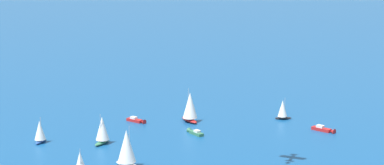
% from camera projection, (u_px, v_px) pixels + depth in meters
% --- Properties ---
extents(sailboat_near_centre, '(3.73, 6.25, 7.86)m').
position_uv_depth(sailboat_near_centre, '(283.00, 110.00, 207.96)').
color(sailboat_near_centre, black).
rests_on(sailboat_near_centre, ground_plane).
extents(motorboat_far_port, '(7.09, 6.72, 2.26)m').
position_uv_depth(motorboat_far_port, '(137.00, 120.00, 204.50)').
color(motorboat_far_port, '#B21E1E').
rests_on(motorboat_far_port, ground_plane).
extents(motorboat_far_stbd, '(7.83, 6.60, 2.38)m').
position_uv_depth(motorboat_far_stbd, '(324.00, 130.00, 192.84)').
color(motorboat_far_stbd, '#B21E1E').
rests_on(motorboat_far_stbd, ground_plane).
extents(sailboat_offshore, '(6.72, 3.88, 8.52)m').
position_uv_depth(sailboat_offshore, '(80.00, 165.00, 148.19)').
color(sailboat_offshore, '#33704C').
rests_on(sailboat_offshore, ground_plane).
extents(sailboat_outer_ring_a, '(6.44, 4.46, 8.04)m').
position_uv_depth(sailboat_outer_ring_a, '(40.00, 131.00, 179.77)').
color(sailboat_outer_ring_a, '#23478C').
rests_on(sailboat_outer_ring_a, ground_plane).
extents(sailboat_outer_ring_b, '(9.68, 6.57, 12.05)m').
position_uv_depth(sailboat_outer_ring_b, '(190.00, 107.00, 203.74)').
color(sailboat_outer_ring_b, '#B21E1E').
rests_on(sailboat_outer_ring_b, ground_plane).
extents(sailboat_outer_ring_d, '(8.70, 7.76, 11.80)m').
position_uv_depth(sailboat_outer_ring_d, '(127.00, 148.00, 157.26)').
color(sailboat_outer_ring_d, white).
rests_on(sailboat_outer_ring_d, ground_plane).
extents(motorboat_outer_ring_e, '(7.41, 4.71, 2.11)m').
position_uv_depth(motorboat_outer_ring_e, '(195.00, 132.00, 189.87)').
color(motorboat_outer_ring_e, '#33704C').
rests_on(motorboat_outer_ring_e, ground_plane).
extents(sailboat_outer_ring_f, '(7.43, 6.03, 9.70)m').
position_uv_depth(sailboat_outer_ring_f, '(102.00, 130.00, 178.67)').
color(sailboat_outer_ring_f, '#33704C').
rests_on(sailboat_outer_ring_f, ground_plane).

